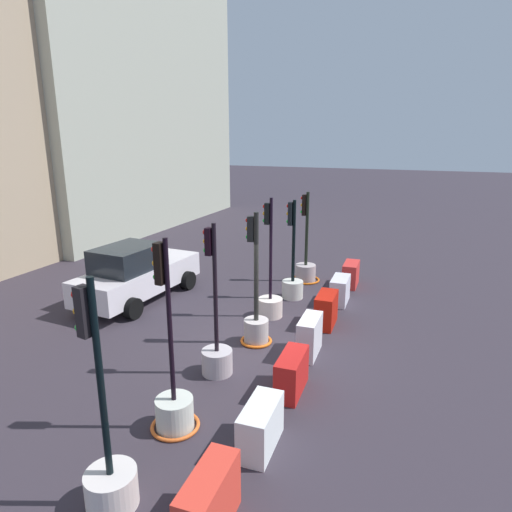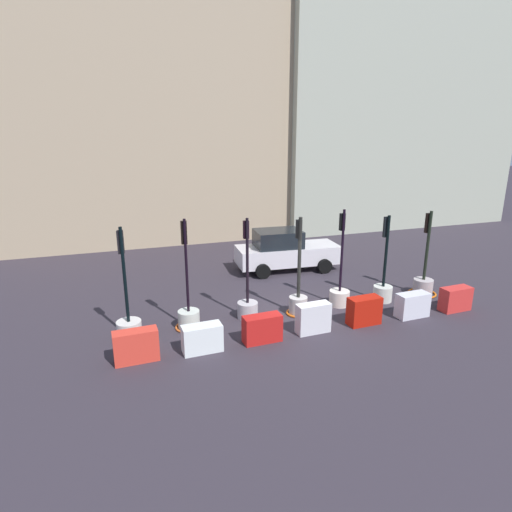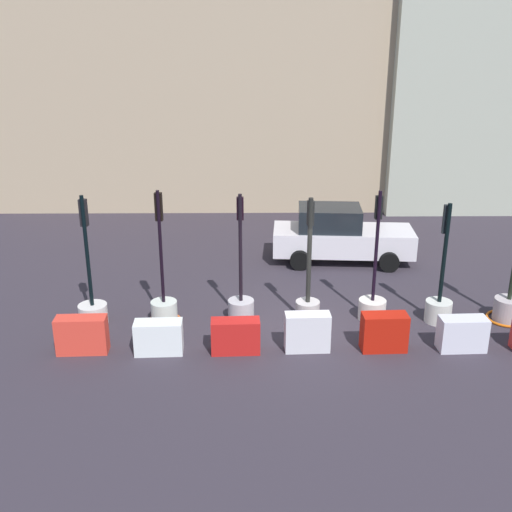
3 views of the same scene
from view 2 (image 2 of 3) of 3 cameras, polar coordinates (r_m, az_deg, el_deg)
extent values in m
plane|color=#322B35|center=(14.26, 5.69, -7.99)|extent=(120.00, 120.00, 0.00)
cylinder|color=silver|center=(13.28, -16.40, -9.29)|extent=(0.72, 0.72, 0.52)
cylinder|color=black|center=(12.67, -17.00, -2.49)|extent=(0.09, 0.09, 2.80)
cube|color=black|center=(12.53, -17.48, 1.77)|extent=(0.19, 0.18, 0.66)
sphere|color=red|center=(12.57, -17.65, 2.83)|extent=(0.11, 0.11, 0.11)
sphere|color=orange|center=(12.62, -17.57, 1.86)|extent=(0.11, 0.11, 0.11)
sphere|color=green|center=(12.67, -17.48, 0.91)|extent=(0.11, 0.11, 0.11)
cylinder|color=silver|center=(13.49, -8.86, -8.28)|extent=(0.66, 0.66, 0.56)
cylinder|color=black|center=(12.88, -9.19, -1.35)|extent=(0.08, 0.08, 2.85)
cube|color=black|center=(12.71, -9.51, 3.08)|extent=(0.18, 0.15, 0.68)
sphere|color=red|center=(12.75, -9.66, 4.15)|extent=(0.11, 0.11, 0.11)
sphere|color=orange|center=(12.79, -9.61, 3.15)|extent=(0.11, 0.11, 0.11)
sphere|color=green|center=(12.85, -9.56, 2.16)|extent=(0.11, 0.11, 0.11)
torus|color=orange|center=(13.59, -8.81, -9.22)|extent=(0.86, 0.86, 0.07)
cylinder|color=#B2A9AF|center=(14.02, -1.12, -7.16)|extent=(0.66, 0.66, 0.53)
cylinder|color=black|center=(13.45, -1.16, -0.73)|extent=(0.09, 0.09, 2.76)
cube|color=black|center=(13.30, -1.33, 3.50)|extent=(0.17, 0.13, 0.56)
sphere|color=red|center=(13.33, -1.44, 4.36)|extent=(0.11, 0.11, 0.11)
sphere|color=orange|center=(13.37, -1.44, 3.57)|extent=(0.11, 0.11, 0.11)
sphere|color=green|center=(13.41, -1.43, 2.80)|extent=(0.11, 0.11, 0.11)
cylinder|color=#B6ACAB|center=(14.35, 5.58, -6.51)|extent=(0.60, 0.60, 0.60)
cylinder|color=black|center=(13.81, 5.76, -0.28)|extent=(0.11, 0.11, 2.66)
cube|color=black|center=(13.70, 5.69, 3.57)|extent=(0.17, 0.17, 0.59)
sphere|color=red|center=(13.74, 5.59, 4.46)|extent=(0.10, 0.10, 0.10)
sphere|color=orange|center=(13.78, 5.57, 3.65)|extent=(0.10, 0.10, 0.10)
sphere|color=green|center=(13.83, 5.55, 2.85)|extent=(0.10, 0.10, 0.10)
torus|color=orange|center=(14.46, 5.55, -7.47)|extent=(0.79, 0.79, 0.07)
cylinder|color=silver|center=(15.28, 10.96, -5.45)|extent=(0.69, 0.69, 0.52)
cylinder|color=black|center=(14.74, 11.30, 0.63)|extent=(0.09, 0.09, 2.83)
cube|color=black|center=(14.62, 11.34, 4.44)|extent=(0.17, 0.15, 0.57)
sphere|color=red|center=(14.65, 11.24, 5.23)|extent=(0.10, 0.10, 0.10)
sphere|color=orange|center=(14.69, 11.20, 4.50)|extent=(0.10, 0.10, 0.10)
sphere|color=green|center=(14.73, 11.16, 3.78)|extent=(0.10, 0.10, 0.10)
cylinder|color=silver|center=(15.99, 16.38, -4.77)|extent=(0.66, 0.66, 0.55)
cylinder|color=black|center=(15.53, 16.83, 0.56)|extent=(0.10, 0.10, 2.54)
cube|color=black|center=(15.41, 16.83, 3.69)|extent=(0.18, 0.13, 0.71)
sphere|color=red|center=(15.42, 16.72, 4.61)|extent=(0.11, 0.11, 0.11)
sphere|color=orange|center=(15.47, 16.64, 3.75)|extent=(0.11, 0.11, 0.11)
sphere|color=green|center=(15.52, 16.57, 2.91)|extent=(0.11, 0.11, 0.11)
cylinder|color=#B4A6A9|center=(17.10, 21.19, -3.81)|extent=(0.70, 0.70, 0.58)
cylinder|color=black|center=(16.65, 21.73, 1.24)|extent=(0.11, 0.11, 2.54)
cube|color=black|center=(16.56, 21.77, 4.07)|extent=(0.17, 0.13, 0.71)
sphere|color=red|center=(16.58, 21.69, 4.93)|extent=(0.11, 0.11, 0.11)
sphere|color=orange|center=(16.62, 21.60, 4.13)|extent=(0.11, 0.11, 0.11)
sphere|color=green|center=(16.67, 21.52, 3.34)|extent=(0.11, 0.11, 0.11)
torus|color=orange|center=(17.18, 21.10, -4.61)|extent=(1.01, 1.01, 0.07)
cube|color=red|center=(11.90, -15.58, -11.39)|extent=(1.16, 0.47, 0.87)
cube|color=white|center=(12.06, -7.13, -10.76)|extent=(1.10, 0.52, 0.77)
cube|color=red|center=(12.48, 0.83, -9.58)|extent=(1.12, 0.49, 0.80)
cube|color=silver|center=(13.10, 7.57, -8.14)|extent=(1.04, 0.45, 0.91)
cube|color=#B8170B|center=(13.94, 14.10, -7.04)|extent=(1.05, 0.51, 0.88)
cube|color=silver|center=(14.94, 19.97, -6.12)|extent=(1.09, 0.52, 0.79)
cube|color=red|center=(16.00, 24.86, -5.17)|extent=(1.07, 0.50, 0.81)
cube|color=silver|center=(18.70, 4.21, 0.22)|extent=(4.49, 1.91, 0.76)
cube|color=black|center=(18.37, 2.92, 2.33)|extent=(2.02, 1.55, 0.71)
cylinder|color=black|center=(20.05, 7.06, 0.12)|extent=(0.62, 0.32, 0.60)
cylinder|color=black|center=(18.53, 9.04, -1.32)|extent=(0.62, 0.32, 0.60)
cylinder|color=black|center=(19.22, -0.49, -0.46)|extent=(0.62, 0.32, 0.60)
cylinder|color=black|center=(17.63, 0.91, -2.03)|extent=(0.62, 0.32, 0.60)
cube|color=tan|center=(25.68, -14.80, 19.06)|extent=(16.39, 6.95, 14.62)
cube|color=#ADB09C|center=(30.81, 15.90, 19.64)|extent=(15.08, 8.09, 15.91)
camera|label=1|loc=(9.20, -43.04, 6.39)|focal=31.06mm
camera|label=3|loc=(4.62, 98.47, 10.87)|focal=42.83mm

